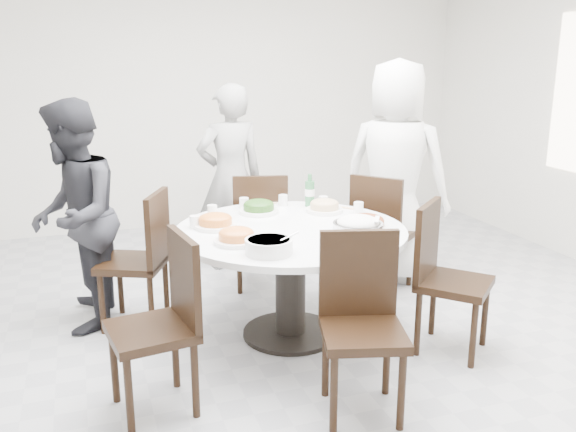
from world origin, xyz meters
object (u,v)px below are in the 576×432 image
object	(u,v)px
diner_middle	(230,178)
soup_bowl	(269,246)
chair_sw	(151,327)
diner_left	(74,217)
chair_s	(363,329)
chair_nw	(133,260)
diner_right	(395,172)
chair_ne	(384,232)
beverage_bottle	(310,190)
chair_n	(260,229)
rice_bowl	(358,233)
chair_se	(455,280)
dining_table	(290,283)

from	to	relation	value
diner_middle	soup_bowl	world-z (taller)	diner_middle
chair_sw	soup_bowl	distance (m)	0.78
diner_left	chair_s	bearing A→B (deg)	47.53
chair_nw	diner_right	size ratio (longest dim) A/B	0.52
chair_ne	diner_left	size ratio (longest dim) A/B	0.61
chair_nw	diner_right	bearing A→B (deg)	121.28
chair_s	beverage_bottle	bearing A→B (deg)	95.07
chair_nw	beverage_bottle	distance (m)	1.36
chair_s	diner_left	bearing A→B (deg)	145.91
chair_n	beverage_bottle	size ratio (longest dim) A/B	3.93
chair_n	chair_s	xyz separation A→B (m)	(-0.01, -1.94, 0.00)
chair_n	diner_right	bearing A→B (deg)	-175.92
chair_n	rice_bowl	world-z (taller)	chair_n
chair_nw	chair_se	distance (m)	2.14
chair_nw	chair_s	bearing A→B (deg)	58.72
diner_left	diner_middle	bearing A→B (deg)	130.58
beverage_bottle	soup_bowl	bearing A→B (deg)	-122.53
chair_s	diner_middle	bearing A→B (deg)	107.55
dining_table	chair_ne	distance (m)	1.14
chair_sw	diner_left	distance (m)	1.32
chair_s	diner_right	distance (m)	2.13
soup_bowl	chair_se	bearing A→B (deg)	-4.62
diner_left	chair_se	bearing A→B (deg)	69.42
chair_nw	soup_bowl	distance (m)	1.22
dining_table	diner_right	world-z (taller)	diner_right
rice_bowl	diner_middle	bearing A→B (deg)	99.20
chair_nw	diner_left	world-z (taller)	diner_left
chair_se	chair_ne	bearing A→B (deg)	43.11
dining_table	chair_sw	size ratio (longest dim) A/B	1.58
chair_nw	chair_sw	distance (m)	1.12
chair_se	diner_middle	xyz separation A→B (m)	(-0.94, 2.02, 0.33)
chair_n	diner_right	world-z (taller)	diner_right
rice_bowl	soup_bowl	distance (m)	0.55
chair_n	chair_sw	bearing A→B (deg)	69.69
diner_right	rice_bowl	size ratio (longest dim) A/B	6.10
chair_s	diner_right	size ratio (longest dim) A/B	0.52
chair_sw	soup_bowl	bearing A→B (deg)	95.08
chair_nw	diner_middle	xyz separation A→B (m)	(0.93, 0.96, 0.33)
diner_right	diner_left	xyz separation A→B (m)	(-2.50, -0.14, -0.12)
dining_table	chair_n	bearing A→B (deg)	85.98
diner_left	dining_table	bearing A→B (deg)	71.70
dining_table	diner_middle	world-z (taller)	diner_middle
dining_table	chair_s	bearing A→B (deg)	-86.85
chair_n	rice_bowl	size ratio (longest dim) A/B	3.20
chair_n	beverage_bottle	distance (m)	0.64
chair_n	chair_sw	xyz separation A→B (m)	(-1.04, -1.56, 0.00)
diner_right	beverage_bottle	bearing A→B (deg)	60.83
rice_bowl	beverage_bottle	distance (m)	0.95
diner_middle	rice_bowl	xyz separation A→B (m)	(0.31, -1.91, 0.01)
dining_table	chair_sw	xyz separation A→B (m)	(-0.97, -0.61, 0.10)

